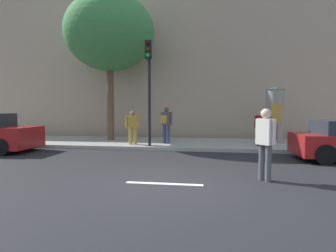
{
  "coord_description": "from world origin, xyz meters",
  "views": [
    {
      "loc": [
        1.05,
        -6.35,
        1.74
      ],
      "look_at": [
        -0.21,
        2.0,
        1.22
      ],
      "focal_mm": 30.21,
      "sensor_mm": 36.0,
      "label": 1
    }
  ],
  "objects_px": {
    "traffic_light": "(149,76)",
    "pedestrian_near_pole": "(261,126)",
    "pedestrian_with_bag": "(266,138)",
    "pedestrian_with_backpack": "(133,125)",
    "poster_column": "(275,114)",
    "street_tree": "(110,33)",
    "pedestrian_tallest": "(166,122)"
  },
  "relations": [
    {
      "from": "pedestrian_with_bag",
      "to": "pedestrian_with_backpack",
      "type": "distance_m",
      "value": 6.96
    },
    {
      "from": "pedestrian_with_backpack",
      "to": "pedestrian_with_bag",
      "type": "bearing_deg",
      "value": -47.15
    },
    {
      "from": "traffic_light",
      "to": "pedestrian_near_pole",
      "type": "xyz_separation_m",
      "value": [
        4.68,
        0.79,
        -2.07
      ]
    },
    {
      "from": "poster_column",
      "to": "pedestrian_near_pole",
      "type": "xyz_separation_m",
      "value": [
        -0.83,
        -1.39,
        -0.48
      ]
    },
    {
      "from": "pedestrian_with_bag",
      "to": "pedestrian_with_backpack",
      "type": "relative_size",
      "value": 1.18
    },
    {
      "from": "traffic_light",
      "to": "street_tree",
      "type": "distance_m",
      "value": 4.03
    },
    {
      "from": "pedestrian_with_bag",
      "to": "pedestrian_with_backpack",
      "type": "bearing_deg",
      "value": 132.85
    },
    {
      "from": "pedestrian_with_bag",
      "to": "street_tree",
      "type": "bearing_deg",
      "value": 133.35
    },
    {
      "from": "pedestrian_near_pole",
      "to": "pedestrian_with_backpack",
      "type": "bearing_deg",
      "value": -177.03
    },
    {
      "from": "traffic_light",
      "to": "poster_column",
      "type": "relative_size",
      "value": 1.64
    },
    {
      "from": "poster_column",
      "to": "traffic_light",
      "type": "bearing_deg",
      "value": -158.38
    },
    {
      "from": "pedestrian_tallest",
      "to": "pedestrian_with_backpack",
      "type": "relative_size",
      "value": 1.13
    },
    {
      "from": "poster_column",
      "to": "pedestrian_with_backpack",
      "type": "xyz_separation_m",
      "value": [
        -6.37,
        -1.68,
        -0.5
      ]
    },
    {
      "from": "street_tree",
      "to": "pedestrian_with_bag",
      "type": "height_order",
      "value": "street_tree"
    },
    {
      "from": "poster_column",
      "to": "street_tree",
      "type": "bearing_deg",
      "value": -179.42
    },
    {
      "from": "pedestrian_with_bag",
      "to": "pedestrian_tallest",
      "type": "relative_size",
      "value": 1.04
    },
    {
      "from": "traffic_light",
      "to": "street_tree",
      "type": "xyz_separation_m",
      "value": [
        -2.45,
        2.11,
        2.41
      ]
    },
    {
      "from": "pedestrian_near_pole",
      "to": "pedestrian_tallest",
      "type": "relative_size",
      "value": 0.91
    },
    {
      "from": "poster_column",
      "to": "pedestrian_with_backpack",
      "type": "relative_size",
      "value": 1.81
    },
    {
      "from": "traffic_light",
      "to": "poster_column",
      "type": "bearing_deg",
      "value": 21.62
    },
    {
      "from": "pedestrian_with_bag",
      "to": "pedestrian_near_pole",
      "type": "bearing_deg",
      "value": 81.5
    },
    {
      "from": "street_tree",
      "to": "pedestrian_tallest",
      "type": "height_order",
      "value": "street_tree"
    },
    {
      "from": "traffic_light",
      "to": "pedestrian_with_backpack",
      "type": "bearing_deg",
      "value": 149.33
    },
    {
      "from": "poster_column",
      "to": "pedestrian_near_pole",
      "type": "bearing_deg",
      "value": -120.81
    },
    {
      "from": "traffic_light",
      "to": "pedestrian_with_backpack",
      "type": "xyz_separation_m",
      "value": [
        -0.85,
        0.51,
        -2.09
      ]
    },
    {
      "from": "pedestrian_near_pole",
      "to": "pedestrian_tallest",
      "type": "height_order",
      "value": "pedestrian_tallest"
    },
    {
      "from": "pedestrian_with_bag",
      "to": "pedestrian_tallest",
      "type": "height_order",
      "value": "pedestrian_tallest"
    },
    {
      "from": "traffic_light",
      "to": "pedestrian_tallest",
      "type": "relative_size",
      "value": 2.63
    },
    {
      "from": "pedestrian_tallest",
      "to": "pedestrian_with_backpack",
      "type": "distance_m",
      "value": 1.53
    },
    {
      "from": "pedestrian_tallest",
      "to": "pedestrian_with_backpack",
      "type": "height_order",
      "value": "pedestrian_tallest"
    },
    {
      "from": "poster_column",
      "to": "pedestrian_near_pole",
      "type": "distance_m",
      "value": 1.69
    },
    {
      "from": "traffic_light",
      "to": "pedestrian_near_pole",
      "type": "bearing_deg",
      "value": 9.62
    }
  ]
}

